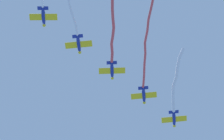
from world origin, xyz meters
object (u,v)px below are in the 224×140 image
Objects in this scene: airplane_lead at (174,119)px; airplane_slot at (79,44)px; airplane_right_wing at (112,70)px; airplane_left_wing at (144,95)px; airplane_trail at (43,17)px.

airplane_lead is 36.22m from airplane_slot.
airplane_right_wing reaches higher than airplane_lead.
airplane_lead is at bearing -44.94° from airplane_left_wing.
airplane_slot reaches higher than airplane_right_wing.
airplane_trail is (15.48, -18.53, 0.50)m from airplane_right_wing.
airplane_trail reaches higher than airplane_lead.
airplane_trail reaches higher than airplane_slot.
airplane_right_wing reaches higher than airplane_left_wing.
airplane_slot is (7.74, -9.26, 0.25)m from airplane_right_wing.
airplane_slot is at bearing 131.14° from airplane_right_wing.
airplane_slot reaches higher than airplane_left_wing.
airplane_left_wing is 12.08m from airplane_right_wing.
airplane_trail is at bearing 131.11° from airplane_right_wing.
airplane_right_wing is at bearing -50.49° from airplane_trail.
airplane_right_wing is at bearing 135.19° from airplane_lead.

